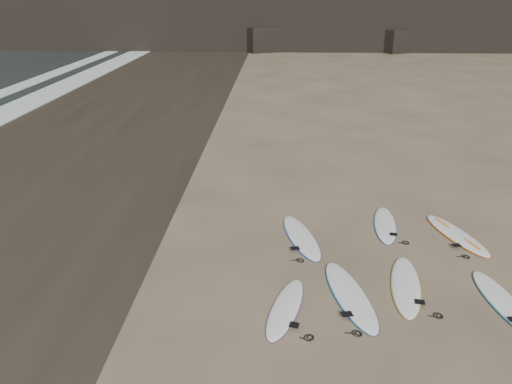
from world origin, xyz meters
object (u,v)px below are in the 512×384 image
surfboard_3 (503,301)px  surfboard_7 (456,234)px  surfboard_5 (301,237)px  surfboard_6 (385,224)px  surfboard_2 (406,285)px  surfboard_0 (286,308)px  surfboard_1 (350,295)px

surfboard_3 → surfboard_7: surfboard_7 is taller
surfboard_5 → surfboard_6: 2.55m
surfboard_5 → surfboard_6: surfboard_5 is taller
surfboard_7 → surfboard_2: bearing=-145.2°
surfboard_5 → surfboard_7: surfboard_5 is taller
surfboard_2 → surfboard_3: surfboard_2 is taller
surfboard_0 → surfboard_5: (0.46, 3.23, 0.01)m
surfboard_6 → surfboard_7: (1.81, -0.55, 0.00)m
surfboard_3 → surfboard_7: size_ratio=0.95×
surfboard_6 → surfboard_0: bearing=-117.3°
surfboard_2 → surfboard_0: bearing=-150.0°
surfboard_5 → surfboard_0: bearing=-112.6°
surfboard_0 → surfboard_2: surfboard_2 is taller
surfboard_2 → surfboard_1: bearing=-150.8°
surfboard_6 → surfboard_3: bearing=-56.3°
surfboard_7 → surfboard_5: bearing=166.4°
surfboard_1 → surfboard_7: bearing=30.6°
surfboard_3 → surfboard_7: bearing=83.3°
surfboard_3 → surfboard_6: surfboard_3 is taller
surfboard_0 → surfboard_1: (1.41, 0.53, 0.01)m
surfboard_1 → surfboard_7: size_ratio=1.07×
surfboard_5 → surfboard_1: bearing=-85.1°
surfboard_2 → surfboard_5: 3.19m
surfboard_0 → surfboard_3: size_ratio=0.93×
surfboard_7 → surfboard_1: bearing=-155.1°
surfboard_2 → surfboard_6: surfboard_2 is taller
surfboard_0 → surfboard_1: bearing=35.3°
surfboard_0 → surfboard_7: size_ratio=0.88×
surfboard_1 → surfboard_6: surfboard_1 is taller
surfboard_1 → surfboard_6: bearing=55.7°
surfboard_0 → surfboard_6: bearing=69.8°
surfboard_3 → surfboard_1: bearing=172.3°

